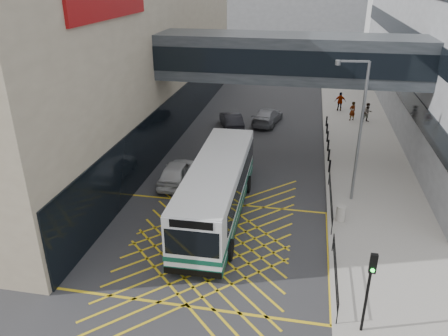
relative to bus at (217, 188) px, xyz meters
The scene contains 17 objects.
ground 3.52m from the bus, 86.43° to the right, with size 120.00×120.00×0.00m, color #333335.
building_whsmith 22.88m from the bus, 143.92° to the left, with size 24.17×42.00×16.00m.
skybridge 11.11m from the bus, 70.42° to the left, with size 20.00×4.10×3.00m.
pavement 15.18m from the bus, 52.48° to the left, with size 6.00×54.00×0.16m, color #A6A198.
box_junction 3.52m from the bus, 86.43° to the right, with size 12.00×9.00×0.01m.
bus is the anchor object (origin of this frame).
car_white 5.20m from the bus, 133.07° to the left, with size 2.00×4.88×1.55m, color silver.
car_dark 15.31m from the bus, 97.07° to the left, with size 1.85×4.74×1.48m, color black.
car_silver 17.19m from the bus, 86.26° to the left, with size 2.04×4.83×1.50m, color gray.
traffic_light 10.68m from the bus, 46.98° to the right, with size 0.26×0.42×3.67m.
street_lamp 8.73m from the bus, 23.49° to the left, with size 1.90×0.43×8.34m.
litter_bin 6.98m from the bus, ahead, with size 0.53×0.53×0.91m, color #ADA89E.
kerb_railings 6.52m from the bus, 11.19° to the right, with size 0.05×12.54×1.00m.
bollards 13.64m from the bus, 61.72° to the left, with size 0.14×10.14×0.90m.
pedestrian_a 21.07m from the bus, 65.39° to the left, with size 0.70×0.50×1.77m, color gray.
pedestrian_b 21.49m from the bus, 61.90° to the left, with size 0.86×0.50×1.75m, color gray.
pedestrian_c 23.43m from the bus, 70.51° to the left, with size 1.09×0.52×1.85m, color gray.
Camera 1 is at (4.29, -18.24, 12.85)m, focal length 35.00 mm.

